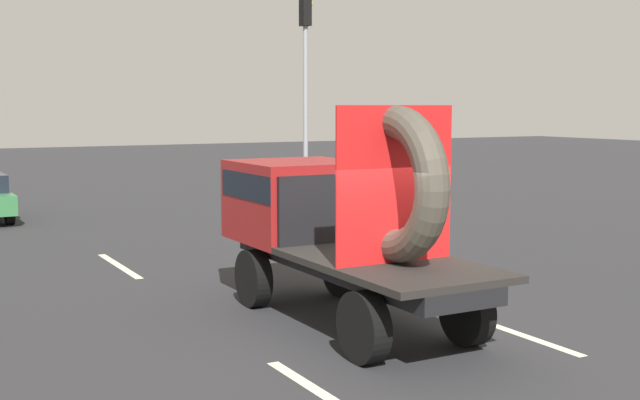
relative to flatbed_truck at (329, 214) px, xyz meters
The scene contains 7 objects.
ground_plane 2.32m from the flatbed_truck, 84.54° to the right, with size 120.00×120.00×0.00m, color #28282B.
flatbed_truck is the anchor object (origin of this frame).
traffic_light 14.95m from the flatbed_truck, 63.67° to the left, with size 0.42×0.36×6.89m.
lane_dash_left_near 3.95m from the flatbed_truck, 121.68° to the right, with size 2.42×0.16×0.01m, color beige.
lane_dash_left_far 6.19m from the flatbed_truck, 108.43° to the left, with size 2.99×0.16×0.01m, color beige.
lane_dash_right_near 3.52m from the flatbed_truck, 52.69° to the right, with size 2.30×0.16×0.01m, color beige.
lane_dash_right_far 6.00m from the flatbed_truck, 70.91° to the left, with size 2.67×0.16×0.01m, color beige.
Camera 1 is at (-6.54, -9.70, 3.35)m, focal length 46.21 mm.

